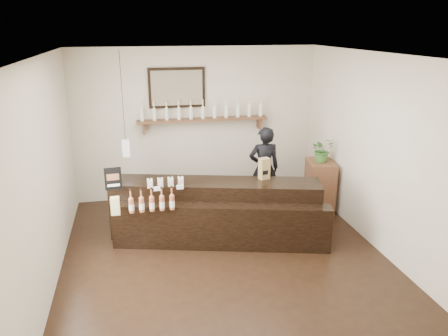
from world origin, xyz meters
TOP-DOWN VIEW (x-y plane):
  - ground at (0.00, 0.00)m, footprint 5.00×5.00m
  - room_shell at (0.00, 0.00)m, footprint 5.00×5.00m
  - back_wall_decor at (-0.15, 2.37)m, footprint 2.66×0.96m
  - counter at (0.00, 0.58)m, footprint 3.23×1.65m
  - promo_sign at (-1.49, 0.66)m, footprint 0.24×0.04m
  - paper_bag at (0.76, 0.66)m, footprint 0.18×0.15m
  - tape_dispenser at (0.77, 0.65)m, footprint 0.13×0.06m
  - side_cabinet at (2.00, 1.30)m, footprint 0.56×0.69m
  - potted_plant at (2.00, 1.30)m, footprint 0.42×0.38m
  - shopkeeper at (1.04, 1.55)m, footprint 0.64×0.43m

SIDE VIEW (x-z plane):
  - ground at x=0.00m, z-range 0.00..0.00m
  - counter at x=0.00m, z-range -0.10..0.94m
  - side_cabinet at x=2.00m, z-range 0.00..0.89m
  - shopkeeper at x=1.04m, z-range 0.00..1.70m
  - tape_dispenser at x=0.77m, z-range 0.88..0.99m
  - paper_bag at x=0.76m, z-range 0.89..1.22m
  - promo_sign at x=-1.49m, z-range 0.89..1.23m
  - potted_plant at x=2.00m, z-range 0.89..1.32m
  - room_shell at x=0.00m, z-range -0.80..4.20m
  - back_wall_decor at x=-0.15m, z-range 0.91..2.60m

